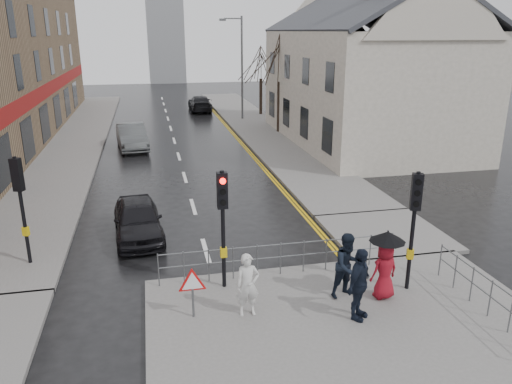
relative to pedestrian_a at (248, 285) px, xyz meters
name	(u,v)px	position (x,y,z in m)	size (l,w,h in m)	color
ground	(218,295)	(-0.57, 1.37, -0.96)	(120.00, 120.00, 0.00)	black
near_pavement	(372,354)	(2.43, -2.13, -0.89)	(10.00, 9.00, 0.14)	#605E5B
left_pavement	(76,138)	(-7.07, 24.37, -0.89)	(4.00, 44.00, 0.14)	#605E5B
right_pavement	(256,125)	(5.93, 26.37, -0.89)	(4.00, 40.00, 0.14)	#605E5B
pavement_bridge_right	(385,233)	(5.93, 4.37, -0.89)	(4.00, 4.20, 0.14)	#605E5B
building_right_cream	(364,68)	(11.43, 19.37, 3.82)	(9.00, 16.40, 10.10)	beige
church_tower	(164,16)	(0.93, 63.37, 8.04)	(5.00, 5.00, 18.00)	gray
traffic_signal_near_left	(223,209)	(-0.37, 1.56, 1.49)	(0.28, 0.27, 3.40)	black
traffic_signal_near_right	(415,211)	(4.63, 0.36, 1.49)	(0.34, 0.33, 3.40)	black
traffic_signal_far_left	(20,192)	(-6.07, 4.37, 1.49)	(0.34, 0.33, 3.40)	black
guard_railing_front	(281,252)	(1.38, 1.97, -0.11)	(7.14, 0.04, 1.00)	#595B5E
guard_railing_side	(491,291)	(5.93, -1.38, -0.12)	(0.04, 4.54, 1.00)	#595B5E
warning_sign	(192,285)	(-1.37, 0.16, 0.08)	(0.80, 0.07, 1.35)	#595B5E
street_lamp	(240,61)	(5.25, 29.37, 3.74)	(1.83, 0.25, 8.00)	#595B5E
tree_near	(279,60)	(6.93, 23.37, 4.17)	(2.40, 2.40, 6.58)	#2E231A
tree_far	(261,63)	(7.43, 31.37, 3.46)	(2.40, 2.40, 5.64)	#2E231A
pedestrian_a	(248,285)	(0.00, 0.00, 0.00)	(0.60, 0.39, 1.65)	silver
pedestrian_b	(348,265)	(2.81, 0.34, 0.08)	(0.88, 0.69, 1.82)	black
pedestrian_with_umbrella	(385,261)	(3.74, 0.05, 0.26)	(0.96, 0.96, 1.92)	maroon
pedestrian_d	(359,284)	(2.65, -0.77, 0.12)	(1.11, 0.46, 1.89)	black
car_parked	(138,219)	(-2.77, 6.04, -0.28)	(1.62, 4.03, 1.37)	black
car_mid	(132,137)	(-3.25, 20.45, -0.19)	(1.63, 4.68, 1.54)	#434648
car_far	(200,103)	(2.53, 34.94, -0.27)	(1.95, 4.80, 1.39)	black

